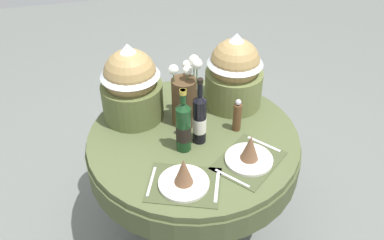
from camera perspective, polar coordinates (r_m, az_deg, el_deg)
ground at (r=2.76m, az=0.15°, el=-13.77°), size 8.00×8.00×0.00m
dining_table at (r=2.33m, az=0.17°, el=-4.43°), size 1.16×1.16×0.73m
place_setting_left at (r=1.94m, az=-1.14°, el=-7.92°), size 0.41×0.36×0.16m
place_setting_right at (r=2.08m, az=7.87°, el=-4.64°), size 0.43×0.42×0.16m
flower_vase at (r=2.24m, az=-1.01°, el=3.12°), size 0.17×0.18×0.42m
wine_bottle_centre at (r=2.12m, az=1.04°, el=0.18°), size 0.07×0.07×0.38m
wine_bottle_right at (r=2.07m, az=-1.17°, el=-0.93°), size 0.08×0.08×0.36m
pepper_mill at (r=2.24m, az=6.22°, el=0.56°), size 0.05×0.05×0.20m
gift_tub_back_left at (r=2.28m, az=-8.40°, el=5.42°), size 0.34×0.34×0.45m
gift_tub_back_right at (r=2.37m, az=5.86°, el=7.04°), size 0.33×0.33×0.45m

